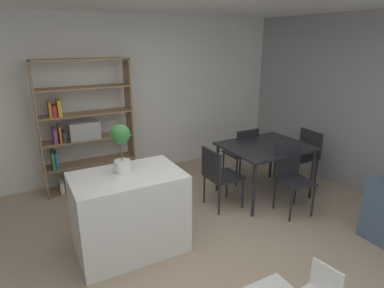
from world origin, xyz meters
TOP-DOWN VIEW (x-y plane):
  - ground_plane at (0.00, 0.00)m, footprint 8.48×8.48m
  - back_partition at (0.00, 2.72)m, footprint 6.18×0.06m
  - kitchen_island at (-0.50, 0.57)m, footprint 1.15×0.75m
  - potted_plant_on_island at (-0.51, 0.66)m, footprint 0.21×0.21m
  - open_bookshelf at (-0.60, 2.42)m, footprint 1.36×0.32m
  - dining_table at (1.67, 0.89)m, footprint 1.19×0.99m
  - dining_chair_window_side at (2.48, 0.89)m, footprint 0.46×0.46m
  - dining_chair_far at (1.67, 1.41)m, footprint 0.41×0.43m
  - dining_chair_island_side at (0.86, 0.89)m, footprint 0.45×0.44m
  - dining_chair_near at (1.68, 0.37)m, footprint 0.46×0.47m

SIDE VIEW (x-z plane):
  - ground_plane at x=0.00m, z-range 0.00..0.00m
  - kitchen_island at x=-0.50m, z-range 0.00..0.90m
  - dining_chair_island_side at x=0.86m, z-range 0.09..0.94m
  - dining_chair_window_side at x=2.48m, z-range 0.10..0.98m
  - dining_chair_far at x=1.67m, z-range 0.09..1.00m
  - dining_chair_near at x=1.68m, z-range 0.08..1.03m
  - dining_table at x=1.67m, z-range 0.32..1.10m
  - open_bookshelf at x=-0.60m, z-range -0.06..1.93m
  - potted_plant_on_island at x=-0.51m, z-range 0.95..1.47m
  - back_partition at x=0.00m, z-range 0.00..2.62m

